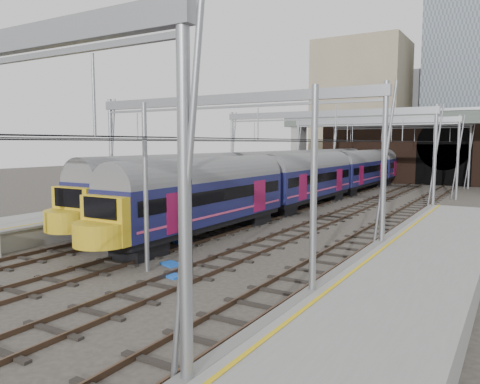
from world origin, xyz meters
The scene contains 14 objects.
ground centered at (0.00, 0.00, 0.00)m, with size 160.00×160.00×0.00m, color #38332D.
platform_left centered at (-10.18, 2.50, 0.55)m, with size 4.32×55.00×1.12m.
platform_right centered at (10.18, -1.50, 0.55)m, with size 4.32×47.00×1.12m.
tracks centered at (0.00, 15.00, 0.02)m, with size 14.40×80.00×0.22m.
overhead_line centered at (0.00, 21.49, 6.57)m, with size 16.80×80.00×8.00m.
retaining_wall centered at (1.40, 51.93, 4.33)m, with size 28.00×2.75×9.00m.
overbridge centered at (0.00, 46.00, 7.27)m, with size 28.00×3.00×9.25m.
city_skyline centered at (2.73, 70.48, 17.09)m, with size 37.50×27.50×60.00m.
train_main centered at (-2.00, 31.68, 2.38)m, with size 2.62×60.66×4.57m.
train_second centered at (-6.00, 26.21, 2.41)m, with size 2.68×46.50×4.65m.
signal_near_centre centered at (1.88, 2.48, 2.82)m, with size 0.35×0.45×4.41m.
equip_cover_a centered at (-2.22, 7.13, 0.06)m, with size 0.95×0.67×0.11m, color blue.
equip_cover_b centered at (0.26, 3.24, 0.05)m, with size 0.88×0.62×0.10m, color blue.
equip_cover_c centered at (1.49, 1.86, 0.05)m, with size 0.77×0.54×0.09m, color blue.
Camera 1 is at (13.21, -12.49, 5.37)m, focal length 35.00 mm.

